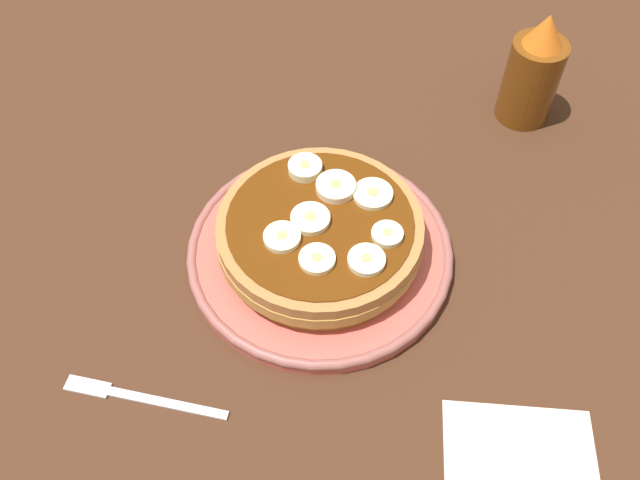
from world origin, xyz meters
The scene contains 14 objects.
ground_plane centered at (0.00, 0.00, -1.50)cm, with size 140.00×140.00×3.00cm, color #422616.
plate centered at (0.00, 0.00, 0.82)cm, with size 23.09×23.09×1.53cm.
pancake_stack centered at (-0.23, 0.25, 3.17)cm, with size 17.63×17.43×3.75cm.
banana_slice_0 centered at (-0.80, 0.19, 5.23)cm, with size 3.29×3.29×0.79cm.
banana_slice_1 centered at (0.22, -3.98, 5.18)cm, with size 2.93×2.93×0.69cm.
banana_slice_2 centered at (-2.94, -2.02, 5.21)cm, with size 3.05×3.05×0.75cm.
banana_slice_3 centered at (1.14, 3.52, 5.31)cm, with size 3.43×3.43×0.96cm.
banana_slice_4 centered at (5.51, -1.20, 5.19)cm, with size 2.61×2.61×0.72cm.
banana_slice_5 centered at (3.88, -3.88, 5.22)cm, with size 3.01×3.01×0.78cm.
banana_slice_6 centered at (4.29, 3.01, 5.18)cm, with size 3.42×3.42×0.69cm.
banana_slice_7 centered at (-1.62, 5.51, 5.36)cm, with size 2.98×2.98×1.05cm.
napkin centered at (15.46, -18.57, 0.15)cm, with size 11.00×11.00×0.30cm, color beige.
fork centered at (-13.28, -14.04, 0.25)cm, with size 13.00×2.97×0.50cm.
syrup_bottle centered at (19.77, 19.48, 5.28)cm, with size 5.41×5.41×11.95cm.
Camera 1 is at (2.04, -34.84, 48.96)cm, focal length 38.33 mm.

